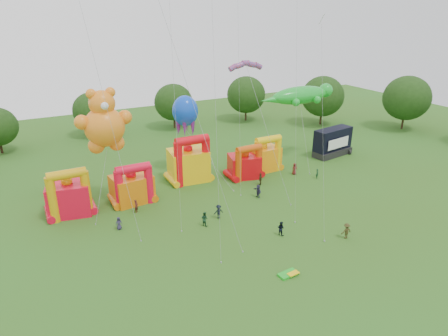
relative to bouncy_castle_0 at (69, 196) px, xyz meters
name	(u,v)px	position (x,y,z in m)	size (l,w,h in m)	color
ground	(312,289)	(17.82, -26.07, -2.47)	(160.00, 160.00, 0.00)	#365818
tree_ring	(302,232)	(16.61, -25.44, 3.78)	(126.61, 128.74, 12.07)	#352314
bouncy_castle_0	(69,196)	(0.00, 0.00, 0.00)	(5.79, 4.97, 6.52)	red
bouncy_castle_1	(132,187)	(8.01, -0.27, -0.25)	(5.57, 4.71, 5.86)	orange
bouncy_castle_2	(189,163)	(17.67, 2.91, 0.33)	(6.07, 5.05, 7.44)	yellow
bouncy_castle_3	(245,164)	(25.80, 0.08, -0.36)	(5.37, 4.70, 5.51)	red
bouncy_castle_4	(264,156)	(29.97, 1.26, -0.17)	(5.01, 4.06, 6.04)	orange
stage_trailer	(333,142)	(44.73, 1.56, -0.10)	(7.92, 3.98, 4.94)	black
teddy_bear_kite	(103,150)	(4.74, -0.48, 5.63)	(7.12, 7.52, 15.69)	orange
gecko_kite	(303,118)	(37.20, 1.10, 5.33)	(14.22, 9.10, 12.81)	green
octopus_kite	(202,146)	(19.85, 2.83, 2.68)	(5.02, 12.37, 12.39)	blue
parafoil_kites	(194,122)	(12.61, -11.14, 10.78)	(25.32, 14.93, 29.56)	red
diamond_kites	(246,82)	(19.60, -10.18, 14.35)	(16.12, 21.31, 41.82)	red
folded_kite_bundle	(289,274)	(17.16, -23.30, -2.34)	(2.08, 1.23, 0.31)	green
spectator_0	(119,223)	(4.47, -6.73, -1.67)	(0.79, 0.51, 1.61)	#2F2A46
spectator_1	(136,206)	(7.52, -3.52, -1.59)	(0.65, 0.42, 1.77)	#4C1815
spectator_2	(205,219)	(13.89, -10.63, -1.55)	(0.89, 0.70, 1.84)	#194026
spectator_3	(219,212)	(16.20, -9.79, -1.54)	(1.20, 0.69, 1.86)	black
spectator_4	(260,179)	(26.33, -3.59, -1.53)	(1.11, 0.46, 1.90)	#383016
spectator_5	(258,191)	(23.80, -6.97, -1.54)	(1.73, 0.55, 1.87)	#2A2741
spectator_6	(295,169)	(33.30, -2.68, -1.53)	(0.93, 0.60, 1.89)	maroon
spectator_7	(317,174)	(35.46, -5.57, -1.69)	(0.57, 0.38, 1.57)	#193F26
spectator_8	(281,228)	(20.81, -16.68, -1.61)	(0.84, 0.66, 1.73)	black
spectator_9	(346,231)	(27.03, -20.73, -1.53)	(1.23, 0.70, 1.90)	#393317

